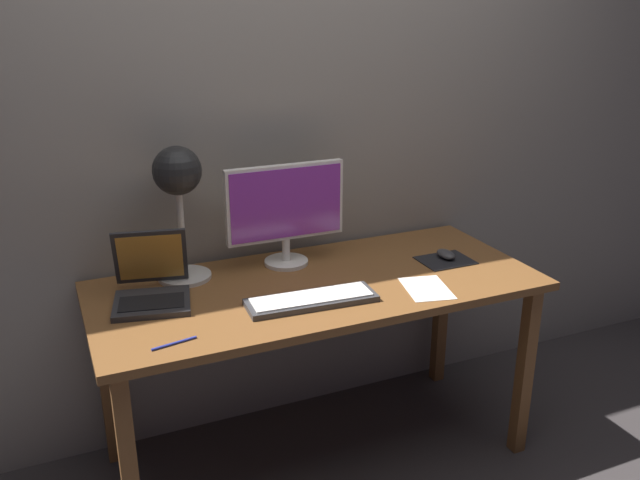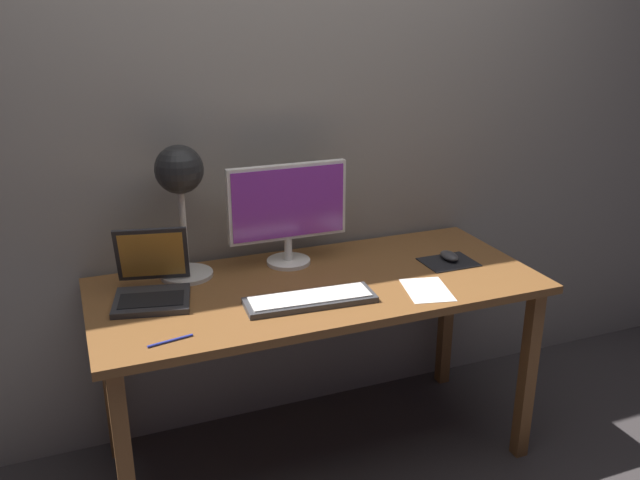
% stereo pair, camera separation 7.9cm
% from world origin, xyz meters
% --- Properties ---
extents(ground_plane, '(4.80, 4.80, 0.00)m').
position_xyz_m(ground_plane, '(0.00, 0.00, 0.00)').
color(ground_plane, '#383333').
rests_on(ground_plane, ground).
extents(back_wall, '(4.80, 0.06, 2.60)m').
position_xyz_m(back_wall, '(0.00, 0.40, 1.30)').
color(back_wall, gray).
rests_on(back_wall, ground).
extents(desk, '(1.60, 0.70, 0.74)m').
position_xyz_m(desk, '(0.00, 0.00, 0.66)').
color(desk, brown).
rests_on(desk, ground).
extents(monitor, '(0.46, 0.17, 0.39)m').
position_xyz_m(monitor, '(-0.04, 0.21, 0.96)').
color(monitor, silver).
rests_on(monitor, desk).
extents(keyboard_main, '(0.45, 0.17, 0.03)m').
position_xyz_m(keyboard_main, '(-0.09, -0.15, 0.75)').
color(keyboard_main, '#38383A').
rests_on(keyboard_main, desk).
extents(laptop, '(0.30, 0.33, 0.23)m').
position_xyz_m(laptop, '(-0.57, 0.10, 0.80)').
color(laptop, '#28282B').
rests_on(laptop, desk).
extents(desk_lamp, '(0.19, 0.19, 0.49)m').
position_xyz_m(desk_lamp, '(-0.43, 0.23, 1.10)').
color(desk_lamp, beige).
rests_on(desk_lamp, desk).
extents(mousepad, '(0.20, 0.16, 0.00)m').
position_xyz_m(mousepad, '(0.54, -0.01, 0.74)').
color(mousepad, black).
rests_on(mousepad, desk).
extents(mouse, '(0.06, 0.10, 0.03)m').
position_xyz_m(mouse, '(0.55, 0.01, 0.76)').
color(mouse, '#38383A').
rests_on(mouse, mousepad).
extents(paper_sheet_near_mouse, '(0.19, 0.24, 0.00)m').
position_xyz_m(paper_sheet_near_mouse, '(0.33, -0.20, 0.74)').
color(paper_sheet_near_mouse, white).
rests_on(paper_sheet_near_mouse, desk).
extents(pen, '(0.14, 0.03, 0.01)m').
position_xyz_m(pen, '(-0.57, -0.25, 0.74)').
color(pen, '#2633A5').
rests_on(pen, desk).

